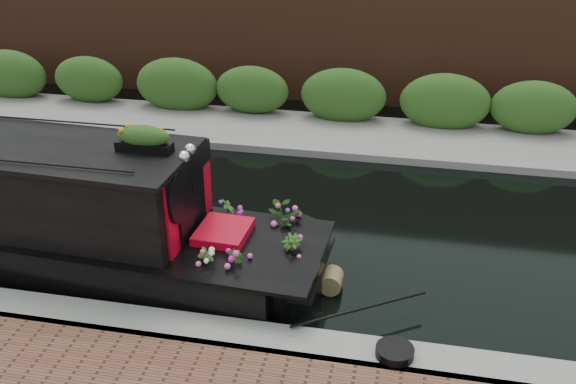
# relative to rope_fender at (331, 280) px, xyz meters

# --- Properties ---
(ground) EXTENTS (80.00, 80.00, 0.00)m
(ground) POSITION_rel_rope_fender_xyz_m (-2.78, 1.76, -0.16)
(ground) COLOR black
(ground) RESTS_ON ground
(near_bank_coping) EXTENTS (40.00, 0.60, 0.50)m
(near_bank_coping) POSITION_rel_rope_fender_xyz_m (-2.78, -1.54, -0.16)
(near_bank_coping) COLOR gray
(near_bank_coping) RESTS_ON ground
(far_bank_path) EXTENTS (40.00, 2.40, 0.34)m
(far_bank_path) POSITION_rel_rope_fender_xyz_m (-2.78, 5.96, -0.16)
(far_bank_path) COLOR gray
(far_bank_path) RESTS_ON ground
(far_hedge) EXTENTS (40.00, 1.10, 2.80)m
(far_hedge) POSITION_rel_rope_fender_xyz_m (-2.78, 6.86, -0.16)
(far_hedge) COLOR #29511B
(far_hedge) RESTS_ON ground
(far_brick_wall) EXTENTS (40.00, 1.00, 8.00)m
(far_brick_wall) POSITION_rel_rope_fender_xyz_m (-2.78, 8.96, -0.16)
(far_brick_wall) COLOR #502B1B
(far_brick_wall) RESTS_ON ground
(rope_fender) EXTENTS (0.33, 0.37, 0.33)m
(rope_fender) POSITION_rel_rope_fender_xyz_m (0.00, 0.00, 0.00)
(rope_fender) COLOR brown
(rope_fender) RESTS_ON ground
(coiled_mooring_rope) EXTENTS (0.48, 0.48, 0.12)m
(coiled_mooring_rope) POSITION_rel_rope_fender_xyz_m (1.01, -1.57, 0.15)
(coiled_mooring_rope) COLOR black
(coiled_mooring_rope) RESTS_ON near_bank_coping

